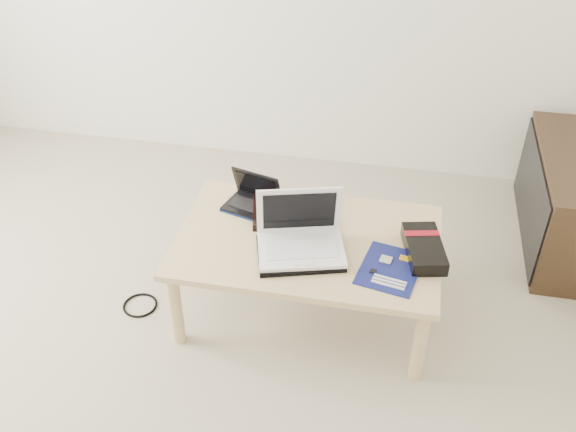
% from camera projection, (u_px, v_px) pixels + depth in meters
% --- Properties ---
extents(ground, '(4.00, 4.00, 0.00)m').
position_uv_depth(ground, '(127.00, 414.00, 2.46)').
color(ground, '#BBAE97').
rests_on(ground, ground).
extents(coffee_table, '(1.10, 0.70, 0.40)m').
position_uv_depth(coffee_table, '(308.00, 248.00, 2.71)').
color(coffee_table, '#D5B080').
rests_on(coffee_table, ground).
extents(media_cabinet, '(0.41, 0.90, 0.50)m').
position_uv_depth(media_cabinet, '(572.00, 201.00, 3.17)').
color(media_cabinet, '#392817').
rests_on(media_cabinet, ground).
extents(book, '(0.37, 0.33, 0.03)m').
position_uv_depth(book, '(290.00, 210.00, 2.83)').
color(book, black).
rests_on(book, coffee_table).
extents(netbook, '(0.27, 0.22, 0.17)m').
position_uv_depth(netbook, '(253.00, 200.00, 2.86)').
color(netbook, black).
rests_on(netbook, coffee_table).
extents(tablet, '(0.25, 0.20, 0.01)m').
position_uv_depth(tablet, '(294.00, 241.00, 2.66)').
color(tablet, black).
rests_on(tablet, coffee_table).
extents(remote, '(0.05, 0.20, 0.02)m').
position_uv_depth(remote, '(330.00, 233.00, 2.70)').
color(remote, '#B0B0B5').
rests_on(remote, coffee_table).
extents(neoprene_sleeve, '(0.40, 0.34, 0.02)m').
position_uv_depth(neoprene_sleeve, '(300.00, 253.00, 2.59)').
color(neoprene_sleeve, black).
rests_on(neoprene_sleeve, coffee_table).
extents(white_laptop, '(0.40, 0.33, 0.25)m').
position_uv_depth(white_laptop, '(300.00, 236.00, 2.58)').
color(white_laptop, white).
rests_on(white_laptop, neoprene_sleeve).
extents(motherboard, '(0.27, 0.32, 0.01)m').
position_uv_depth(motherboard, '(390.00, 269.00, 2.53)').
color(motherboard, '#0B114A').
rests_on(motherboard, coffee_table).
extents(gpu_box, '(0.20, 0.30, 0.06)m').
position_uv_depth(gpu_box, '(424.00, 248.00, 2.59)').
color(gpu_box, black).
rests_on(gpu_box, coffee_table).
extents(cable_coil, '(0.12, 0.12, 0.01)m').
position_uv_depth(cable_coil, '(283.00, 246.00, 2.64)').
color(cable_coil, black).
rests_on(cable_coil, coffee_table).
extents(floor_cable_coil, '(0.17, 0.17, 0.01)m').
position_uv_depth(floor_cable_coil, '(140.00, 305.00, 2.93)').
color(floor_cable_coil, black).
rests_on(floor_cable_coil, ground).
extents(floor_cable_trail, '(0.16, 0.28, 0.01)m').
position_uv_depth(floor_cable_trail, '(170.00, 298.00, 2.97)').
color(floor_cable_trail, black).
rests_on(floor_cable_trail, ground).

